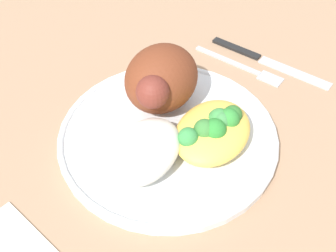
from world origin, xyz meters
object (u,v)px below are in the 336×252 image
Objects in this scene: roasted_chicken at (161,79)px; rice_pile at (141,150)px; plate at (168,136)px; fork at (243,66)px; mac_cheese_with_broccoli at (213,130)px; knife at (260,57)px.

roasted_chicken is 0.10m from rice_pile.
plate is 0.18m from fork.
plate is at bearing 39.29° from roasted_chicken.
fork is at bearing 171.62° from plate.
mac_cheese_with_broccoli is 0.17m from fork.
plate is at bearing -8.38° from fork.
rice_pile is 0.72× the size of fork.
roasted_chicken is at bearing -107.01° from mac_cheese_with_broccoli.
knife is (-0.20, -0.01, -0.03)m from mac_cheese_with_broccoli.
plate is 2.60× the size of rice_pile.
roasted_chicken is 0.09m from mac_cheese_with_broccoli.
knife is at bearing 157.15° from roasted_chicken.
mac_cheese_with_broccoli reaches higher than rice_pile.
roasted_chicken reaches higher than plate.
roasted_chicken is 1.03× the size of mac_cheese_with_broccoli.
plate is 0.06m from mac_cheese_with_broccoli.
plate is 2.36× the size of roasted_chicken.
plate is 0.06m from rice_pile.
plate is 0.07m from roasted_chicken.
mac_cheese_with_broccoli is at bearing 139.60° from rice_pile.
rice_pile is at bearing -9.57° from knife.
mac_cheese_with_broccoli is 0.77× the size of fork.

